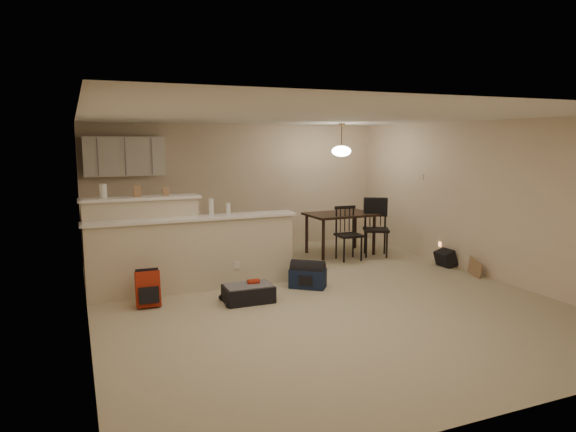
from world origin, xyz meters
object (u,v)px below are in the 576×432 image
dining_chair_near (349,234)px  black_daypack (446,259)px  navy_duffel (308,278)px  suitcase (248,294)px  dining_table (340,218)px  pendant_lamp (341,151)px  dining_chair_far (376,228)px  red_backpack (148,289)px

dining_chair_near → black_daypack: 1.75m
dining_chair_near → navy_duffel: (-1.45, -1.33, -0.35)m
suitcase → navy_duffel: 1.08m
black_daypack → dining_table: bearing=36.2°
pendant_lamp → suitcase: (-2.58, -2.15, -1.88)m
suitcase → black_daypack: (3.80, 0.54, 0.03)m
dining_table → dining_chair_far: (0.54, -0.42, -0.16)m
pendant_lamp → black_daypack: size_ratio=1.94×
dining_chair_near → suitcase: dining_chair_near is taller
pendant_lamp → dining_chair_near: 1.59m
dining_table → suitcase: size_ratio=1.96×
dining_chair_near → dining_chair_far: dining_chair_far is taller
red_backpack → black_daypack: red_backpack is taller
dining_table → dining_chair_far: size_ratio=1.21×
suitcase → black_daypack: 3.84m
dining_table → navy_duffel: size_ratio=2.47×
navy_duffel → black_daypack: navy_duffel is taller
pendant_lamp → black_daypack: bearing=-52.7°
black_daypack → dining_chair_far: bearing=28.7°
dining_table → black_daypack: 2.09m
dining_table → pendant_lamp: 1.29m
dining_chair_far → black_daypack: (0.68, -1.19, -0.40)m
pendant_lamp → suitcase: bearing=-140.3°
dining_chair_far → red_backpack: size_ratio=2.28×
dining_table → dining_chair_near: (-0.10, -0.52, -0.21)m
dining_chair_near → navy_duffel: 2.00m
dining_chair_far → navy_duffel: 2.56m
pendant_lamp → red_backpack: 4.62m
suitcase → red_backpack: (-1.29, 0.34, 0.12)m
pendant_lamp → navy_duffel: 3.04m
dining_table → suitcase: 3.41m
red_backpack → navy_duffel: size_ratio=0.90×
suitcase → navy_duffel: (1.03, 0.30, 0.03)m
dining_table → pendant_lamp: size_ratio=2.09×
pendant_lamp → dining_chair_near: size_ratio=0.63×
pendant_lamp → dining_chair_far: (0.54, -0.42, -1.45)m
navy_duffel → dining_chair_far: bearing=72.1°
suitcase → black_daypack: black_daypack is taller
dining_table → red_backpack: size_ratio=2.75×
navy_duffel → pendant_lamp: bearing=87.8°
red_backpack → navy_duffel: red_backpack is taller
dining_chair_near → dining_chair_far: size_ratio=0.92×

